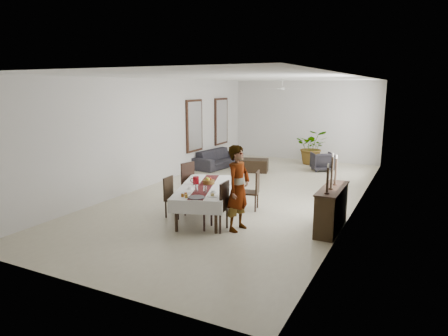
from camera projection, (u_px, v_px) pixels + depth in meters
The scene contains 87 objects.
floor at pixel (245, 193), 11.28m from camera, with size 6.00×12.00×0.00m, color beige.
ceiling at pixel (246, 78), 10.64m from camera, with size 6.00×12.00×0.02m, color white.
wall_back at pixel (305, 121), 16.22m from camera, with size 6.00×0.02×3.20m, color silver.
wall_front at pixel (78, 184), 5.71m from camera, with size 6.00×0.02×3.20m, color silver.
wall_left at pixel (157, 132), 12.28m from camera, with size 0.02×12.00×3.20m, color silver.
wall_right at pixel (360, 144), 9.64m from camera, with size 0.02×12.00×3.20m, color silver.
dining_table_top at pixel (205, 188), 9.18m from camera, with size 0.94×2.27×0.05m, color black.
table_leg_fl at pixel (176, 216), 8.25m from camera, with size 0.07×0.07×0.66m, color black.
table_leg_fr at pixel (216, 218), 8.15m from camera, with size 0.07×0.07×0.66m, color black.
table_leg_bl at pixel (196, 190), 10.34m from camera, with size 0.07×0.07×0.66m, color black.
table_leg_br at pixel (228, 191), 10.24m from camera, with size 0.07×0.07×0.66m, color black.
tablecloth_top at pixel (205, 186), 9.17m from camera, with size 1.11×2.44×0.01m, color white.
tablecloth_drape_left at pixel (182, 191), 9.27m from camera, with size 0.01×2.44×0.28m, color white.
tablecloth_drape_right at pixel (229, 193), 9.13m from camera, with size 0.01×2.44×0.28m, color white.
tablecloth_drape_near at pixel (194, 208), 8.02m from camera, with size 1.11×0.01×0.28m, color silver.
tablecloth_drape_far at pixel (213, 180), 10.38m from camera, with size 1.11×0.01×0.28m, color white.
table_runner at pixel (205, 186), 9.17m from camera, with size 0.33×2.36×0.00m, color maroon.
red_pitcher at pixel (196, 180), 9.32m from camera, with size 0.14×0.14×0.19m, color maroon.
pitcher_handle at pixel (193, 180), 9.33m from camera, with size 0.11×0.11×0.02m, color maroon.
wine_glass_near at pixel (205, 190), 8.54m from camera, with size 0.07×0.07×0.16m, color silver.
wine_glass_mid at pixel (196, 188), 8.66m from camera, with size 0.07×0.07×0.16m, color white.
teacup_right at pixel (213, 192), 8.58m from camera, with size 0.08×0.08×0.06m, color silver.
saucer_right at pixel (213, 193), 8.58m from camera, with size 0.14×0.14×0.01m, color silver.
teacup_left at pixel (190, 188), 8.88m from camera, with size 0.08×0.08×0.06m, color white.
saucer_left at pixel (190, 189), 8.88m from camera, with size 0.14×0.14×0.01m, color white.
plate_near_right at pixel (213, 196), 8.30m from camera, with size 0.23×0.23×0.01m, color white.
bread_near_right at pixel (213, 195), 8.30m from camera, with size 0.08×0.08×0.08m, color #D7BC68.
plate_near_left at pixel (186, 193), 8.51m from camera, with size 0.23×0.23×0.01m, color silver.
plate_far_left at pixel (196, 180), 9.71m from camera, with size 0.23×0.23×0.01m, color silver.
serving_tray at pixel (197, 197), 8.20m from camera, with size 0.34×0.34×0.02m, color #3B3C40.
jam_jar_a at pixel (186, 196), 8.20m from camera, with size 0.06×0.06×0.07m, color #966815.
jam_jar_b at pixel (182, 195), 8.26m from camera, with size 0.06×0.06×0.07m, color #8B4D14.
jam_jar_c at pixel (186, 194), 8.35m from camera, with size 0.06×0.06×0.07m, color #994516.
fruit_basket at pixel (209, 182), 9.38m from camera, with size 0.28×0.28×0.09m, color brown.
fruit_red at pixel (210, 179), 9.38m from camera, with size 0.08×0.08×0.08m, color maroon.
fruit_green at pixel (207, 179), 9.40m from camera, with size 0.08×0.08×0.08m, color #5C7422.
fruit_yellow at pixel (208, 179), 9.32m from camera, with size 0.08×0.08×0.08m, color yellow.
chair_right_near_seat at pixel (216, 208), 8.34m from camera, with size 0.44×0.44×0.05m, color black.
chair_right_near_leg_fl at pixel (220, 223), 8.15m from camera, with size 0.04×0.04×0.44m, color black.
chair_right_near_leg_fr at pixel (227, 218), 8.48m from camera, with size 0.04×0.04×0.44m, color black.
chair_right_near_leg_bl at pixel (204, 221), 8.29m from camera, with size 0.04×0.04×0.44m, color black.
chair_right_near_leg_br at pixel (211, 216), 8.62m from camera, with size 0.04×0.04×0.44m, color black.
chair_right_near_back at pixel (225, 196), 8.20m from camera, with size 0.44×0.04×0.56m, color black.
chair_right_far_seat at pixel (250, 193), 9.73m from camera, with size 0.41×0.41×0.05m, color black.
chair_right_far_leg_fl at pixel (255, 204), 9.57m from camera, with size 0.04×0.04×0.41m, color black.
chair_right_far_leg_fr at pixel (258, 200), 9.89m from camera, with size 0.04×0.04×0.41m, color black.
chair_right_far_leg_bl at pixel (242, 203), 9.65m from camera, with size 0.04×0.04×0.41m, color black.
chair_right_far_leg_br at pixel (244, 199), 9.97m from camera, with size 0.04×0.04×0.41m, color black.
chair_right_far_back at pixel (258, 182), 9.63m from camera, with size 0.41×0.04×0.52m, color black.
chair_left_near_seat at pixel (175, 199), 9.19m from camera, with size 0.39×0.39×0.04m, color black.
chair_left_near_leg_fl at pixel (173, 206), 9.45m from camera, with size 0.04×0.04×0.39m, color black.
chair_left_near_leg_fr at pixel (166, 210), 9.16m from camera, with size 0.04×0.04×0.39m, color black.
chair_left_near_leg_bl at pixel (185, 207), 9.32m from camera, with size 0.04×0.04×0.39m, color black.
chair_left_near_leg_br at pixel (178, 211), 9.03m from camera, with size 0.04×0.04×0.39m, color black.
chair_left_near_back at pixel (168, 187), 9.21m from camera, with size 0.39×0.04×0.50m, color black.
chair_left_far_seat at pixel (193, 186), 10.20m from camera, with size 0.45×0.45×0.05m, color black.
chair_left_far_leg_fl at pixel (194, 193), 10.50m from camera, with size 0.04×0.04×0.44m, color black.
chair_left_far_leg_fr at pixel (183, 196), 10.23m from camera, with size 0.04×0.04×0.44m, color black.
chair_left_far_leg_bl at pixel (204, 195), 10.26m from camera, with size 0.04×0.04×0.44m, color black.
chair_left_far_leg_br at pixel (193, 198), 10.00m from camera, with size 0.04×0.04×0.44m, color black.
chair_left_far_back at pixel (188, 173), 10.27m from camera, with size 0.45×0.04×0.57m, color black.
woman at pixel (238, 188), 8.25m from camera, with size 0.66×0.43×1.80m, color #919399.
sideboard_body at pixel (331, 210), 8.34m from camera, with size 0.39×1.47×0.88m, color black.
sideboard_top at pixel (333, 188), 8.24m from camera, with size 0.43×1.53×0.03m, color black.
candlestick_near_base at pixel (327, 193), 7.76m from camera, with size 0.10×0.10×0.03m, color black.
candlestick_near_shaft at pixel (328, 180), 7.71m from camera, with size 0.05×0.05×0.49m, color black.
candlestick_near_candle at pixel (328, 166), 7.66m from camera, with size 0.04×0.04×0.08m, color white.
candlestick_mid_base at pixel (331, 189), 8.11m from camera, with size 0.10×0.10×0.03m, color black.
candlestick_mid_shaft at pixel (332, 173), 8.04m from camera, with size 0.05×0.05×0.64m, color black.
candlestick_mid_candle at pixel (333, 155), 7.97m from camera, with size 0.04×0.04×0.08m, color silver.
candlestick_far_base at pixel (335, 184), 8.45m from camera, with size 0.10×0.10×0.03m, color black.
candlestick_far_shaft at pixel (336, 171), 8.40m from camera, with size 0.05×0.05×0.54m, color black.
candlestick_far_candle at pixel (337, 157), 8.33m from camera, with size 0.04×0.04×0.08m, color beige.
sofa at pixel (218, 158), 14.98m from camera, with size 2.21×0.86×0.64m, color #272429.
armchair at pixel (322, 162), 14.31m from camera, with size 0.71×0.73×0.66m, color #29262B.
coffee_table at pixel (254, 165), 14.18m from camera, with size 1.00×0.66×0.44m, color black.
potted_plant at pixel (312, 147), 15.48m from camera, with size 1.21×1.05×1.35m, color #305C25.
mirror_frame_near at pixel (194, 126), 14.19m from camera, with size 0.06×1.05×1.85m, color black.
mirror_glass_near at pixel (195, 126), 14.17m from camera, with size 0.01×0.90×1.70m, color white.
mirror_frame_far at pixel (221, 121), 16.03m from camera, with size 0.06×1.05×1.85m, color black.
mirror_glass_far at pixel (222, 121), 16.01m from camera, with size 0.01×0.90×1.70m, color white.
fan_rod at pixel (282, 83), 13.29m from camera, with size 0.04×0.04×0.20m, color silver.
fan_hub at pixel (282, 89), 13.33m from camera, with size 0.16×0.16×0.08m, color silver.
fan_blade_n at pixel (285, 89), 13.64m from camera, with size 0.10×0.55×0.01m, color silver.
fan_blade_s at pixel (279, 89), 13.02m from camera, with size 0.10×0.55×0.01m, color silver.
fan_blade_e at pixel (292, 89), 13.18m from camera, with size 0.55×0.10×0.01m, color silver.
fan_blade_w at pixel (272, 89), 13.48m from camera, with size 0.55×0.10×0.01m, color silver.
Camera 1 is at (4.36, -10.02, 2.96)m, focal length 32.00 mm.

